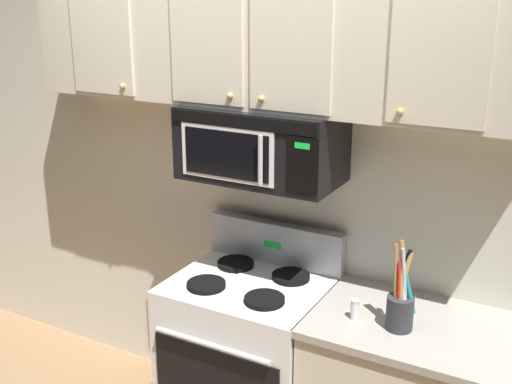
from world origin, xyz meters
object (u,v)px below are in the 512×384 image
at_px(stove_range, 250,359).
at_px(utensil_crock_charcoal, 400,305).
at_px(over_range_microwave, 261,144).
at_px(salt_shaker, 355,310).
at_px(spice_jar, 410,302).

bearing_deg(stove_range, utensil_crock_charcoal, -5.66).
bearing_deg(stove_range, over_range_microwave, 90.14).
height_order(salt_shaker, spice_jar, spice_jar).
relative_size(stove_range, salt_shaker, 12.27).
distance_m(stove_range, salt_shaker, 0.75).
xyz_separation_m(over_range_microwave, spice_jar, (0.77, -0.03, -0.63)).
distance_m(over_range_microwave, utensil_crock_charcoal, 0.97).
distance_m(over_range_microwave, salt_shaker, 0.88).
bearing_deg(over_range_microwave, salt_shaker, -19.67).
relative_size(over_range_microwave, utensil_crock_charcoal, 1.93).
bearing_deg(salt_shaker, spice_jar, 42.46).
xyz_separation_m(stove_range, utensil_crock_charcoal, (0.77, -0.08, 0.54)).
bearing_deg(salt_shaker, stove_range, 171.13).
bearing_deg(spice_jar, stove_range, -173.48).
xyz_separation_m(over_range_microwave, utensil_crock_charcoal, (0.77, -0.19, -0.56)).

